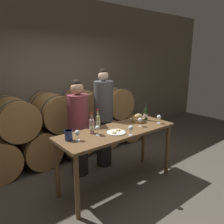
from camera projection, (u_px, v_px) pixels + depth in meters
ground_plane at (117, 184)px, 3.51m from camera, size 10.00×10.00×0.00m
stone_wall_back at (56, 75)px, 4.65m from camera, size 10.00×0.12×3.20m
barrel_stack at (71, 125)px, 4.49m from camera, size 3.56×0.83×1.32m
tasting_table at (118, 137)px, 3.32m from camera, size 1.89×0.68×0.91m
person_left at (79, 128)px, 3.63m from camera, size 0.34×0.34×1.64m
person_right at (104, 118)px, 3.92m from camera, size 0.34×0.34×1.79m
wine_bottle_red at (146, 114)px, 3.77m from camera, size 0.07×0.07×0.30m
wine_bottle_white at (98, 121)px, 3.37m from camera, size 0.07×0.07×0.29m
wine_bottle_rose at (92, 126)px, 3.11m from camera, size 0.07×0.07×0.30m
blue_crock at (69, 135)px, 2.86m from camera, size 0.11×0.11×0.14m
bread_basket at (138, 119)px, 3.67m from camera, size 0.21×0.21×0.14m
cheese_plate at (116, 132)px, 3.15m from camera, size 0.28×0.28×0.04m
wine_glass_far_left at (77, 133)px, 2.85m from camera, size 0.07×0.07×0.14m
wine_glass_left at (98, 128)px, 3.03m from camera, size 0.07×0.07×0.14m
wine_glass_center at (131, 128)px, 3.04m from camera, size 0.07×0.07×0.14m
wine_glass_right at (140, 120)px, 3.43m from camera, size 0.07×0.07×0.14m
wine_glass_far_right at (159, 117)px, 3.58m from camera, size 0.07×0.07×0.14m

